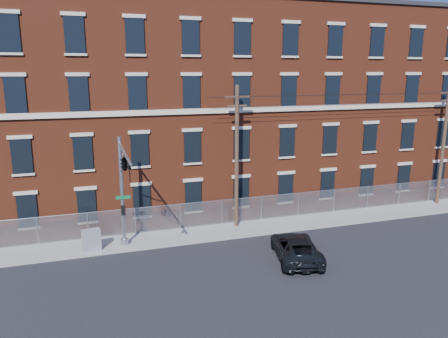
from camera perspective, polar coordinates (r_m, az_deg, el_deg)
name	(u,v)px	position (r m, az deg, el deg)	size (l,w,h in m)	color
ground	(236,263)	(26.14, 1.58, -12.19)	(140.00, 140.00, 0.00)	black
sidewalk	(360,215)	(35.57, 17.42, -5.81)	(65.00, 3.00, 0.12)	gray
mill_building	(308,103)	(41.49, 11.03, 8.55)	(55.30, 14.32, 16.30)	maroon
chain_link_fence	(351,198)	(36.29, 16.35, -3.72)	(59.06, 0.06, 1.85)	#A5A8AD
traffic_signal_mast	(124,173)	(25.23, -13.00, -0.48)	(0.90, 6.75, 7.00)	#9EA0A5
utility_pole_near	(237,155)	(30.19, 1.69, 1.89)	(1.80, 0.28, 10.00)	#412D20
utility_pole_mid	(444,142)	(39.92, 26.88, 3.18)	(1.80, 0.28, 10.00)	#412D20
pickup_truck	(296,247)	(26.69, 9.42, -10.13)	(2.40, 5.20, 1.45)	black
utility_cabinet	(91,240)	(28.44, -17.01, -8.90)	(1.09, 0.55, 1.36)	slate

